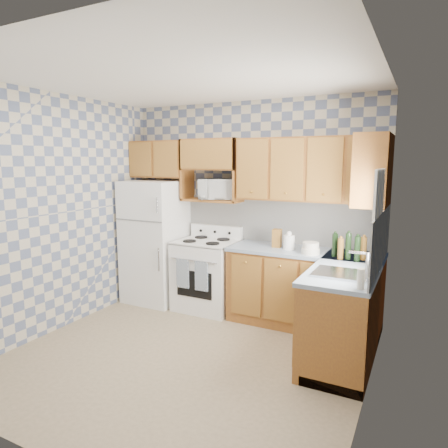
{
  "coord_description": "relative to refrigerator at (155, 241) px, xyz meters",
  "views": [
    {
      "loc": [
        2.04,
        -3.18,
        1.94
      ],
      "look_at": [
        0.05,
        0.75,
        1.25
      ],
      "focal_mm": 32.0,
      "sensor_mm": 36.0,
      "label": 1
    }
  ],
  "objects": [
    {
      "name": "knife_block",
      "position": [
        1.76,
        0.06,
        0.19
      ],
      "size": [
        0.11,
        0.11,
        0.22
      ],
      "primitive_type": "cube",
      "rotation": [
        0.0,
        0.0,
        0.06
      ],
      "color": "brown",
      "rests_on": "countertop_back"
    },
    {
      "name": "countertop_back",
      "position": [
        2.1,
        0.05,
        0.06
      ],
      "size": [
        1.77,
        0.63,
        0.04
      ],
      "primitive_type": "cube",
      "color": "slate",
      "rests_on": "base_cabinets_back"
    },
    {
      "name": "microwave_shelf",
      "position": [
        0.8,
        0.19,
        0.6
      ],
      "size": [
        0.8,
        0.33,
        0.03
      ],
      "primitive_type": "cube",
      "color": "brown",
      "rests_on": "back_wall"
    },
    {
      "name": "refrigerator",
      "position": [
        0.0,
        0.0,
        0.0
      ],
      "size": [
        0.75,
        0.7,
        1.68
      ],
      "primitive_type": "cube",
      "color": "white",
      "rests_on": "floor"
    },
    {
      "name": "upper_cabinets_back",
      "position": [
        2.1,
        0.19,
        1.01
      ],
      "size": [
        1.75,
        0.33,
        0.74
      ],
      "primitive_type": "cube",
      "color": "brown",
      "rests_on": "back_wall"
    },
    {
      "name": "bottle_1",
      "position": [
        2.72,
        -0.21,
        0.21
      ],
      "size": [
        0.06,
        0.06,
        0.26
      ],
      "primitive_type": "cylinder",
      "color": "black",
      "rests_on": "countertop_back"
    },
    {
      "name": "dish_towel_left",
      "position": [
        0.65,
        -0.32,
        -0.29
      ],
      "size": [
        0.17,
        0.02,
        0.37
      ],
      "primitive_type": "cube",
      "color": "navy",
      "rests_on": "stove_body"
    },
    {
      "name": "window",
      "position": [
        2.96,
        -0.8,
        0.61
      ],
      "size": [
        0.02,
        0.66,
        0.86
      ],
      "primitive_type": "cube",
      "color": "white",
      "rests_on": "right_wall"
    },
    {
      "name": "backsplash_back",
      "position": [
        1.68,
        0.34,
        0.36
      ],
      "size": [
        2.6,
        0.02,
        0.56
      ],
      "primitive_type": "cube",
      "color": "white",
      "rests_on": "back_wall"
    },
    {
      "name": "bottle_0",
      "position": [
        2.62,
        -0.16,
        0.22
      ],
      "size": [
        0.06,
        0.06,
        0.28
      ],
      "primitive_type": "cylinder",
      "color": "black",
      "rests_on": "countertop_back"
    },
    {
      "name": "back_wall",
      "position": [
        1.27,
        0.35,
        0.51
      ],
      "size": [
        3.4,
        0.02,
        2.7
      ],
      "primitive_type": "cube",
      "color": "slate",
      "rests_on": "ground"
    },
    {
      "name": "base_cabinets_right",
      "position": [
        2.67,
        -0.45,
        -0.4
      ],
      "size": [
        0.6,
        1.6,
        0.88
      ],
      "primitive_type": "cube",
      "color": "brown",
      "rests_on": "floor"
    },
    {
      "name": "dish_towel_right",
      "position": [
        0.92,
        -0.32,
        -0.29
      ],
      "size": [
        0.17,
        0.02,
        0.37
      ],
      "primitive_type": "cube",
      "color": "navy",
      "rests_on": "stove_body"
    },
    {
      "name": "upper_cabinets_fridge",
      "position": [
        -0.02,
        0.19,
        1.13
      ],
      "size": [
        0.82,
        0.33,
        0.5
      ],
      "primitive_type": "cube",
      "color": "brown",
      "rests_on": "back_wall"
    },
    {
      "name": "upper_cabinets_right",
      "position": [
        2.81,
        0.0,
        1.01
      ],
      "size": [
        0.33,
        0.7,
        0.74
      ],
      "primitive_type": "cube",
      "color": "brown",
      "rests_on": "right_wall"
    },
    {
      "name": "base_cabinets_back",
      "position": [
        2.1,
        0.05,
        -0.4
      ],
      "size": [
        1.75,
        0.6,
        0.88
      ],
      "primitive_type": "cube",
      "color": "brown",
      "rests_on": "floor"
    },
    {
      "name": "cooktop",
      "position": [
        0.8,
        0.03,
        0.07
      ],
      "size": [
        0.76,
        0.65,
        0.02
      ],
      "primitive_type": "cube",
      "color": "silver",
      "rests_on": "stove_body"
    },
    {
      "name": "countertop_right",
      "position": [
        2.67,
        -0.45,
        0.06
      ],
      "size": [
        0.63,
        1.6,
        0.04
      ],
      "primitive_type": "cube",
      "color": "slate",
      "rests_on": "base_cabinets_right"
    },
    {
      "name": "bottle_4",
      "position": [
        2.47,
        -0.1,
        0.21
      ],
      "size": [
        0.06,
        0.06,
        0.25
      ],
      "primitive_type": "cylinder",
      "color": "black",
      "rests_on": "countertop_back"
    },
    {
      "name": "soap_bottle",
      "position": [
        2.89,
        -1.16,
        0.17
      ],
      "size": [
        0.06,
        0.06,
        0.17
      ],
      "primitive_type": "cylinder",
      "color": "beige",
      "rests_on": "countertop_right"
    },
    {
      "name": "floor",
      "position": [
        1.27,
        -1.25,
        -0.84
      ],
      "size": [
        3.4,
        3.4,
        0.0
      ],
      "primitive_type": "plane",
      "color": "#79684D",
      "rests_on": "ground"
    },
    {
      "name": "sink",
      "position": [
        2.67,
        -0.8,
        0.09
      ],
      "size": [
        0.48,
        0.4,
        0.03
      ],
      "primitive_type": "cube",
      "color": "#B7B7BC",
      "rests_on": "countertop_right"
    },
    {
      "name": "microwave",
      "position": [
        0.89,
        0.2,
        0.75
      ],
      "size": [
        0.57,
        0.47,
        0.27
      ],
      "primitive_type": "imported",
      "rotation": [
        0.0,
        0.0,
        0.34
      ],
      "color": "white",
      "rests_on": "microwave_shelf"
    },
    {
      "name": "food_containers",
      "position": [
        2.21,
        -0.12,
        0.15
      ],
      "size": [
        0.2,
        0.2,
        0.13
      ],
      "primitive_type": null,
      "color": "beige",
      "rests_on": "countertop_back"
    },
    {
      "name": "backsplash_right",
      "position": [
        2.96,
        -0.45,
        0.36
      ],
      "size": [
        0.02,
        1.6,
        0.56
      ],
      "primitive_type": "cube",
      "color": "white",
      "rests_on": "right_wall"
    },
    {
      "name": "electric_kettle",
      "position": [
        1.92,
        0.01,
        0.16
      ],
      "size": [
        0.13,
        0.13,
        0.17
      ],
      "primitive_type": "cylinder",
      "color": "white",
      "rests_on": "countertop_back"
    },
    {
      "name": "right_wall",
      "position": [
        2.97,
        -1.25,
        0.51
      ],
      "size": [
        0.02,
        3.2,
        2.7
      ],
      "primitive_type": "cube",
      "color": "slate",
      "rests_on": "ground"
    },
    {
      "name": "backguard",
      "position": [
        0.8,
        0.3,
        0.16
      ],
      "size": [
        0.76,
        0.08,
        0.17
      ],
      "primitive_type": "cube",
      "color": "white",
      "rests_on": "cooktop"
    },
    {
      "name": "stove_body",
      "position": [
        0.8,
        0.03,
        -0.39
      ],
      "size": [
        0.76,
        0.65,
        0.9
      ],
      "primitive_type": "cube",
      "color": "white",
      "rests_on": "floor"
    },
    {
      "name": "bottle_3",
      "position": [
        2.55,
        -0.21,
        0.19
      ],
      "size": [
        0.06,
        0.06,
        0.22
      ],
      "primitive_type": "cylinder",
      "color": "brown",
      "rests_on": "countertop_back"
    },
    {
      "name": "bottle_2",
      "position": [
        2.77,
        -0.12,
        0.2
      ],
      "size": [
        0.06,
        0.06,
        0.24
      ],
      "primitive_type": "cylinder",
      "color": "brown",
      "rests_on": "countertop_back"
    }
  ]
}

